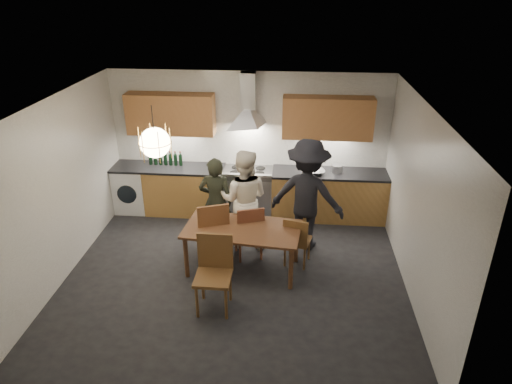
# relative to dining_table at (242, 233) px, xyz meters

# --- Properties ---
(ground) EXTENTS (5.00, 5.00, 0.00)m
(ground) POSITION_rel_dining_table_xyz_m (-0.10, -0.16, -0.63)
(ground) COLOR black
(ground) RESTS_ON ground
(room_shell) EXTENTS (5.02, 4.52, 2.61)m
(room_shell) POSITION_rel_dining_table_xyz_m (-0.10, -0.16, 1.07)
(room_shell) COLOR white
(room_shell) RESTS_ON ground
(counter_run) EXTENTS (5.00, 0.62, 0.90)m
(counter_run) POSITION_rel_dining_table_xyz_m (-0.08, 1.79, -0.18)
(counter_run) COLOR tan
(counter_run) RESTS_ON ground
(range_stove) EXTENTS (0.90, 0.60, 0.92)m
(range_stove) POSITION_rel_dining_table_xyz_m (-0.10, 1.78, -0.19)
(range_stove) COLOR silver
(range_stove) RESTS_ON ground
(wall_fixtures) EXTENTS (4.30, 0.54, 1.10)m
(wall_fixtures) POSITION_rel_dining_table_xyz_m (-0.10, 1.90, 1.24)
(wall_fixtures) COLOR tan
(wall_fixtures) RESTS_ON ground
(pendant_lamp) EXTENTS (0.43, 0.43, 0.70)m
(pendant_lamp) POSITION_rel_dining_table_xyz_m (-1.10, -0.26, 1.47)
(pendant_lamp) COLOR black
(pendant_lamp) RESTS_ON ground
(dining_table) EXTENTS (1.78, 1.02, 0.72)m
(dining_table) POSITION_rel_dining_table_xyz_m (0.00, 0.00, 0.00)
(dining_table) COLOR brown
(dining_table) RESTS_ON ground
(chair_back_left) EXTENTS (0.60, 0.60, 1.04)m
(chair_back_left) POSITION_rel_dining_table_xyz_m (-0.47, 0.15, -0.04)
(chair_back_left) COLOR brown
(chair_back_left) RESTS_ON ground
(chair_back_mid) EXTENTS (0.53, 0.53, 0.92)m
(chair_back_mid) POSITION_rel_dining_table_xyz_m (0.07, 0.30, -0.10)
(chair_back_mid) COLOR brown
(chair_back_mid) RESTS_ON ground
(chair_back_right) EXTENTS (0.46, 0.46, 0.84)m
(chair_back_right) POSITION_rel_dining_table_xyz_m (0.80, 0.16, -0.16)
(chair_back_right) COLOR brown
(chair_back_right) RESTS_ON ground
(chair_front) EXTENTS (0.47, 0.47, 1.04)m
(chair_front) POSITION_rel_dining_table_xyz_m (-0.28, -0.85, -0.04)
(chair_front) COLOR brown
(chair_front) RESTS_ON ground
(person_left) EXTENTS (0.56, 0.37, 1.50)m
(person_left) POSITION_rel_dining_table_xyz_m (-0.52, 0.77, 0.12)
(person_left) COLOR black
(person_left) RESTS_ON ground
(person_mid) EXTENTS (0.84, 0.68, 1.66)m
(person_mid) POSITION_rel_dining_table_xyz_m (-0.06, 0.73, 0.19)
(person_mid) COLOR white
(person_mid) RESTS_ON ground
(person_right) EXTENTS (1.33, 0.97, 1.85)m
(person_right) POSITION_rel_dining_table_xyz_m (0.95, 0.77, 0.29)
(person_right) COLOR black
(person_right) RESTS_ON ground
(mixing_bowl) EXTENTS (0.36, 0.36, 0.07)m
(mixing_bowl) POSITION_rel_dining_table_xyz_m (1.12, 1.70, 0.30)
(mixing_bowl) COLOR #A9A8AC
(mixing_bowl) RESTS_ON counter_run
(stock_pot) EXTENTS (0.26, 0.26, 0.14)m
(stock_pot) POSITION_rel_dining_table_xyz_m (1.50, 1.79, 0.34)
(stock_pot) COLOR #BDBDC1
(stock_pot) RESTS_ON counter_run
(wine_bottles) EXTENTS (0.63, 0.06, 0.27)m
(wine_bottles) POSITION_rel_dining_table_xyz_m (-1.64, 1.88, 0.40)
(wine_bottles) COLOR black
(wine_bottles) RESTS_ON counter_run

